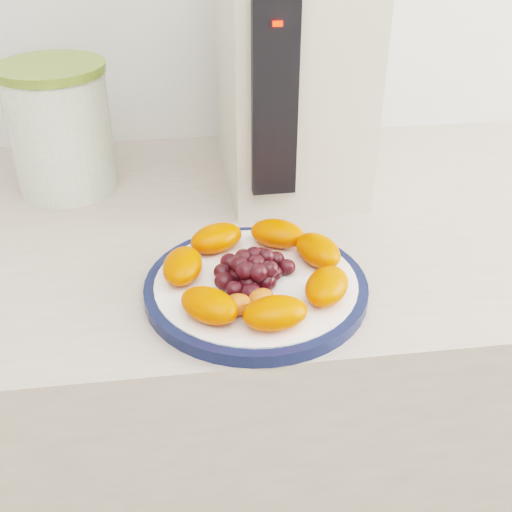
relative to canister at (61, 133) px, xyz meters
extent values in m
cube|color=#B5A495|center=(0.21, -0.13, -0.54)|extent=(3.50, 0.60, 0.90)
cube|color=#997951|center=(0.21, -0.13, -0.57)|extent=(3.48, 0.58, 0.84)
cylinder|color=#0F173B|center=(0.24, -0.31, -0.08)|extent=(0.25, 0.25, 0.01)
cylinder|color=white|center=(0.24, -0.31, -0.08)|extent=(0.23, 0.23, 0.02)
cylinder|color=#436016|center=(0.00, 0.00, 0.00)|extent=(0.15, 0.15, 0.17)
cylinder|color=olive|center=(0.00, 0.00, 0.09)|extent=(0.16, 0.16, 0.01)
cube|color=beige|center=(0.33, -0.01, 0.08)|extent=(0.19, 0.26, 0.33)
cube|color=black|center=(0.28, -0.15, 0.08)|extent=(0.06, 0.02, 0.24)
cube|color=#FF0C05|center=(0.28, -0.16, 0.17)|extent=(0.01, 0.01, 0.01)
ellipsoid|color=#FF3700|center=(0.31, -0.28, -0.05)|extent=(0.06, 0.08, 0.03)
ellipsoid|color=#FF3700|center=(0.27, -0.23, -0.05)|extent=(0.08, 0.07, 0.03)
ellipsoid|color=#FF3700|center=(0.20, -0.23, -0.05)|extent=(0.08, 0.07, 0.03)
ellipsoid|color=#FF3700|center=(0.16, -0.29, -0.05)|extent=(0.06, 0.07, 0.03)
ellipsoid|color=#FF3700|center=(0.18, -0.37, -0.05)|extent=(0.08, 0.08, 0.03)
ellipsoid|color=#FF3700|center=(0.25, -0.39, -0.05)|extent=(0.07, 0.05, 0.03)
ellipsoid|color=#FF3700|center=(0.31, -0.35, -0.05)|extent=(0.07, 0.08, 0.03)
ellipsoid|color=black|center=(0.24, -0.31, -0.06)|extent=(0.02, 0.02, 0.02)
ellipsoid|color=black|center=(0.26, -0.31, -0.06)|extent=(0.02, 0.02, 0.02)
ellipsoid|color=black|center=(0.25, -0.29, -0.06)|extent=(0.02, 0.02, 0.02)
ellipsoid|color=black|center=(0.23, -0.29, -0.06)|extent=(0.02, 0.02, 0.02)
ellipsoid|color=black|center=(0.22, -0.31, -0.06)|extent=(0.02, 0.02, 0.02)
ellipsoid|color=black|center=(0.23, -0.32, -0.06)|extent=(0.02, 0.02, 0.02)
ellipsoid|color=black|center=(0.25, -0.32, -0.06)|extent=(0.02, 0.02, 0.02)
ellipsoid|color=black|center=(0.28, -0.30, -0.06)|extent=(0.02, 0.02, 0.02)
ellipsoid|color=black|center=(0.27, -0.28, -0.06)|extent=(0.02, 0.02, 0.02)
ellipsoid|color=black|center=(0.25, -0.27, -0.06)|extent=(0.02, 0.02, 0.02)
ellipsoid|color=black|center=(0.23, -0.27, -0.06)|extent=(0.02, 0.02, 0.02)
ellipsoid|color=black|center=(0.21, -0.28, -0.06)|extent=(0.02, 0.02, 0.02)
ellipsoid|color=black|center=(0.20, -0.30, -0.06)|extent=(0.02, 0.02, 0.02)
ellipsoid|color=black|center=(0.20, -0.32, -0.06)|extent=(0.02, 0.02, 0.02)
ellipsoid|color=black|center=(0.21, -0.33, -0.06)|extent=(0.02, 0.02, 0.02)
ellipsoid|color=black|center=(0.23, -0.34, -0.06)|extent=(0.02, 0.02, 0.02)
ellipsoid|color=black|center=(0.24, -0.31, -0.04)|extent=(0.02, 0.02, 0.02)
ellipsoid|color=black|center=(0.25, -0.29, -0.05)|extent=(0.02, 0.02, 0.02)
ellipsoid|color=black|center=(0.24, -0.29, -0.04)|extent=(0.02, 0.02, 0.02)
ellipsoid|color=black|center=(0.23, -0.29, -0.04)|extent=(0.02, 0.02, 0.02)
ellipsoid|color=black|center=(0.22, -0.31, -0.04)|extent=(0.02, 0.02, 0.02)
ellipsoid|color=black|center=(0.23, -0.32, -0.04)|extent=(0.02, 0.02, 0.02)
ellipsoid|color=black|center=(0.24, -0.32, -0.04)|extent=(0.02, 0.02, 0.02)
ellipsoid|color=black|center=(0.25, -0.32, -0.04)|extent=(0.02, 0.02, 0.02)
ellipsoid|color=#D64A1A|center=(0.21, -0.36, -0.06)|extent=(0.03, 0.03, 0.02)
ellipsoid|color=#D64A1A|center=(0.24, -0.36, -0.06)|extent=(0.04, 0.03, 0.02)
camera|label=1|loc=(0.16, -0.89, 0.34)|focal=45.00mm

